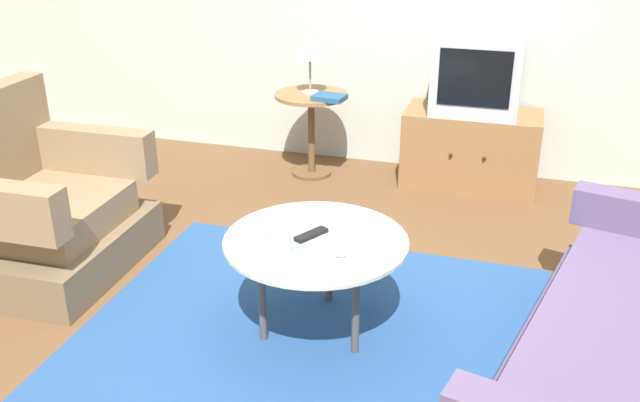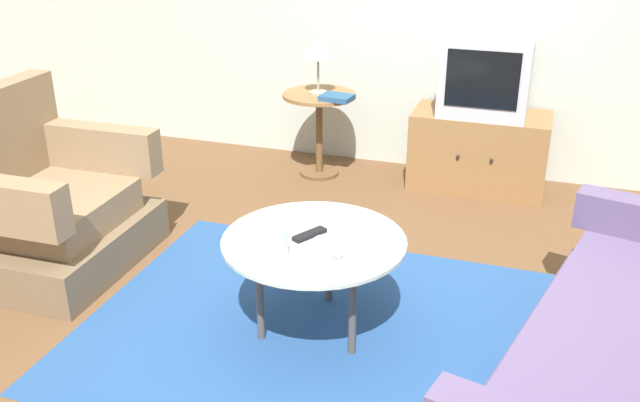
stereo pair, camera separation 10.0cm
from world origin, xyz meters
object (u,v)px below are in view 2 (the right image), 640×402
Objects in this scene: mug at (324,249)px; tv_remote_silver at (357,232)px; television at (486,77)px; tv_remote_dark at (309,234)px; vase at (276,237)px; book at (337,98)px; tv_stand at (479,150)px; armchair at (44,208)px; side_table at (319,117)px; coffee_table at (314,247)px; table_lamp at (318,48)px.

tv_remote_silver is at bearing 74.91° from mug.
television is 2.07m from tv_remote_dark.
mug is 0.22m from tv_remote_dark.
tv_remote_silver is (0.07, 0.26, -0.03)m from mug.
vase reaches higher than book.
tv_stand reaches higher than tv_remote_silver.
television is at bearing 129.96° from armchair.
side_table is 2.17m from vase.
television is 2.20m from mug.
television is at bearing 20.13° from book.
vase reaches higher than tv_remote_silver.
television is at bearing 74.71° from vase.
vase is 2.02m from book.
television is 3.24× the size of tv_remote_silver.
television reaches higher than side_table.
book is (-0.95, -0.25, 0.36)m from tv_stand.
tv_stand is at bearing 130.29° from armchair.
tv_remote_dark is (1.58, -0.13, 0.16)m from armchair.
mug is 1.99m from book.
television is 4.39× the size of mug.
television is at bearing 75.61° from coffee_table.
book is at bearing -166.40° from television.
book is (1.17, 1.62, 0.30)m from armchair.
table_lamp is 2.18m from mug.
armchair is 4.75× the size of vase.
book is (-0.44, 1.77, 0.19)m from coffee_table.
mug is (0.71, -2.04, 0.08)m from side_table.
armchair reaches higher than side_table.
television is 1.94m from tv_remote_silver.
mug is at bearing -100.79° from tv_stand.
side_table is at bearing 150.50° from book.
tv_stand is at bearing 74.85° from vase.
coffee_table is at bearing 123.48° from mug.
vase reaches higher than tv_remote_dark.
tv_remote_silver is at bearing 87.64° from armchair.
tv_remote_dark is (-0.03, 0.02, 0.05)m from coffee_table.
table_lamp is 2.33× the size of tv_remote_dark.
armchair reaches higher than book.
television reaches higher than tv_stand.
tv_stand is 5.21× the size of tv_remote_dark.
tv_remote_dark is at bearing -72.56° from table_lamp.
tv_remote_dark is at bearing -70.18° from book.
table_lamp is 1.94× the size of vase.
tv_stand is at bearing 14.23° from tv_remote_dark.
side_table reaches higher than coffee_table.
vase is at bearing -142.65° from tv_remote_silver.
television reaches higher than tv_remote_dark.
coffee_table is 0.21m from tv_remote_silver.
tv_stand is 2.22m from mug.
tv_remote_dark is (0.06, 0.24, -0.09)m from vase.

